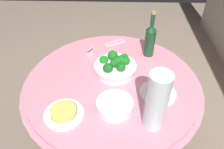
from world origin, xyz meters
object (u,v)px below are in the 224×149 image
(serving_tongs, at_px, (115,43))
(wine_bottle, at_px, (150,39))
(food_plate_noodles, at_px, (64,113))
(label_placard_front, at_px, (90,52))
(broccoli_bowl, at_px, (116,66))
(plate_stack, at_px, (115,105))
(decorative_fruit_vase, at_px, (156,104))
(food_plate_rice, at_px, (158,92))

(serving_tongs, bearing_deg, wine_bottle, 60.95)
(food_plate_noodles, bearing_deg, wine_bottle, 138.46)
(label_placard_front, bearing_deg, wine_bottle, 93.06)
(broccoli_bowl, xyz_separation_m, plate_stack, (0.32, 0.00, -0.02))
(plate_stack, bearing_deg, serving_tongs, -178.62)
(decorative_fruit_vase, bearing_deg, wine_bottle, 176.72)
(wine_bottle, height_order, label_placard_front, wine_bottle)
(plate_stack, xyz_separation_m, label_placard_front, (-0.50, -0.19, 0.01))
(wine_bottle, distance_m, food_plate_noodles, 0.78)
(decorative_fruit_vase, distance_m, serving_tongs, 0.81)
(broccoli_bowl, bearing_deg, food_plate_rice, 52.48)
(wine_bottle, relative_size, decorative_fruit_vase, 0.99)
(wine_bottle, xyz_separation_m, food_plate_noodles, (0.58, -0.51, -0.11))
(plate_stack, relative_size, food_plate_noodles, 0.95)
(decorative_fruit_vase, xyz_separation_m, food_plate_noodles, (-0.04, -0.48, -0.13))
(food_plate_rice, bearing_deg, wine_bottle, -177.26)
(decorative_fruit_vase, relative_size, serving_tongs, 2.15)
(decorative_fruit_vase, height_order, food_plate_noodles, decorative_fruit_vase)
(broccoli_bowl, distance_m, food_plate_noodles, 0.47)
(food_plate_rice, bearing_deg, plate_stack, -64.95)
(plate_stack, height_order, label_placard_front, label_placard_front)
(label_placard_front, bearing_deg, decorative_fruit_vase, 33.27)
(serving_tongs, distance_m, food_plate_noodles, 0.77)
(plate_stack, bearing_deg, wine_bottle, 155.73)
(plate_stack, bearing_deg, label_placard_front, -159.15)
(wine_bottle, bearing_deg, food_plate_noodles, -41.54)
(broccoli_bowl, relative_size, food_plate_noodles, 1.27)
(wine_bottle, height_order, food_plate_rice, wine_bottle)
(serving_tongs, relative_size, label_placard_front, 2.88)
(decorative_fruit_vase, bearing_deg, label_placard_front, -146.73)
(decorative_fruit_vase, distance_m, food_plate_noodles, 0.50)
(food_plate_noodles, bearing_deg, food_plate_rice, 108.19)
(label_placard_front, bearing_deg, plate_stack, 20.85)
(wine_bottle, relative_size, food_plate_noodles, 1.53)
(plate_stack, xyz_separation_m, decorative_fruit_vase, (0.10, 0.20, 0.12))
(broccoli_bowl, height_order, food_plate_rice, broccoli_bowl)
(broccoli_bowl, height_order, plate_stack, broccoli_bowl)
(food_plate_noodles, relative_size, label_placard_front, 4.00)
(food_plate_noodles, height_order, food_plate_rice, food_plate_noodles)
(plate_stack, relative_size, label_placard_front, 3.82)
(wine_bottle, bearing_deg, food_plate_rice, 2.74)
(food_plate_noodles, height_order, label_placard_front, label_placard_front)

